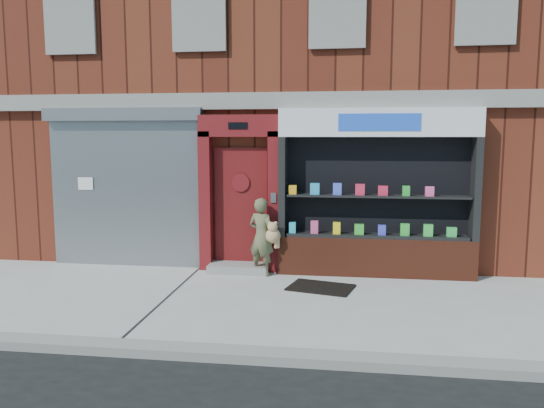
# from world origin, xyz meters

# --- Properties ---
(ground) EXTENTS (80.00, 80.00, 0.00)m
(ground) POSITION_xyz_m (0.00, 0.00, 0.00)
(ground) COLOR #9E9E99
(ground) RESTS_ON ground
(curb) EXTENTS (60.00, 0.30, 0.12)m
(curb) POSITION_xyz_m (0.00, -2.15, 0.06)
(curb) COLOR gray
(curb) RESTS_ON ground
(building) EXTENTS (12.00, 8.16, 8.00)m
(building) POSITION_xyz_m (-0.00, 5.99, 4.00)
(building) COLOR #541E13
(building) RESTS_ON ground
(shutter_bay) EXTENTS (3.10, 0.30, 3.04)m
(shutter_bay) POSITION_xyz_m (-3.00, 1.93, 1.72)
(shutter_bay) COLOR gray
(shutter_bay) RESTS_ON ground
(red_door_bay) EXTENTS (1.52, 0.58, 2.90)m
(red_door_bay) POSITION_xyz_m (-0.75, 1.86, 1.46)
(red_door_bay) COLOR maroon
(red_door_bay) RESTS_ON ground
(pharmacy_bay) EXTENTS (3.50, 0.41, 3.00)m
(pharmacy_bay) POSITION_xyz_m (1.75, 1.81, 1.37)
(pharmacy_bay) COLOR maroon
(pharmacy_bay) RESTS_ON ground
(woman) EXTENTS (0.66, 0.52, 1.42)m
(woman) POSITION_xyz_m (-0.27, 1.55, 0.71)
(woman) COLOR brown
(woman) RESTS_ON ground
(doormat) EXTENTS (1.18, 0.96, 0.03)m
(doormat) POSITION_xyz_m (0.81, 0.83, 0.01)
(doormat) COLOR black
(doormat) RESTS_ON ground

